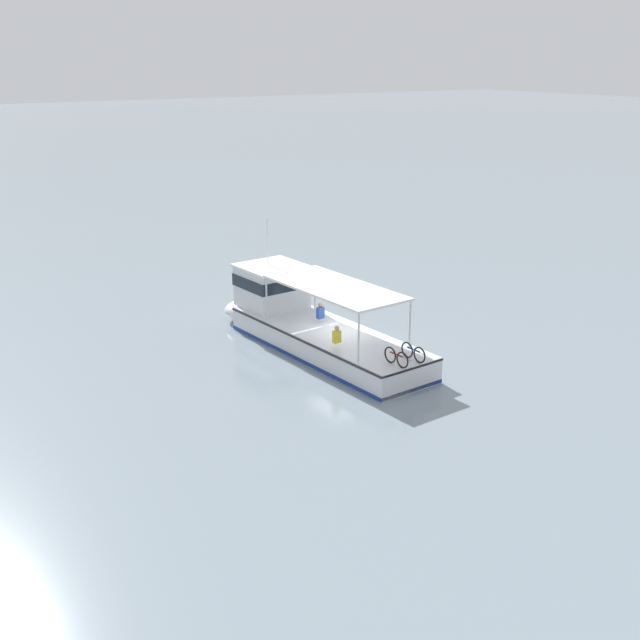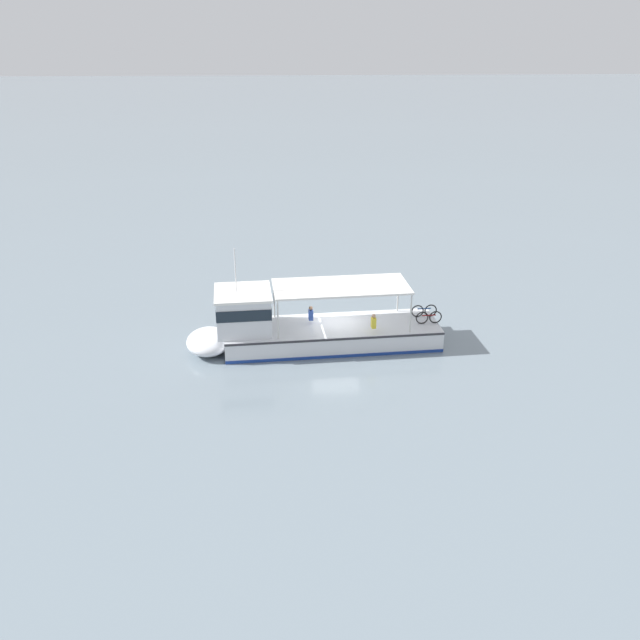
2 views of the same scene
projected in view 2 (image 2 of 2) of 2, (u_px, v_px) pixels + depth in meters
ground_plane at (336, 340)px, 35.75m from camera, size 400.00×400.00×0.00m
ferry_main at (300, 328)px, 34.63m from camera, size 12.99×4.21×5.32m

